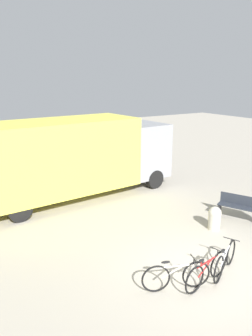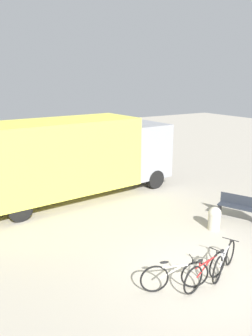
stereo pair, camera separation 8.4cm
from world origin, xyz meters
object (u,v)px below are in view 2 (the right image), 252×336
at_px(park_bench, 241,207).
at_px(bicycle_far, 224,260).
at_px(bicycle_near, 175,276).
at_px(bicycle_middle, 206,271).
at_px(bollard_near_bench, 214,218).
at_px(delivery_truck, 73,156).

height_order(park_bench, bicycle_far, park_bench).
xyz_separation_m(park_bench, bicycle_near, (-4.65, -1.87, -0.12)).
bearing_deg(bicycle_near, bicycle_middle, 3.80).
xyz_separation_m(bicycle_middle, bollard_near_bench, (2.50, 2.09, 0.05)).
relative_size(park_bench, bollard_near_bench, 2.04).
bearing_deg(bicycle_middle, delivery_truck, 82.03).
bearing_deg(bollard_near_bench, delivery_truck, 116.87).
xyz_separation_m(park_bench, bollard_near_bench, (-1.38, -0.03, -0.07)).
distance_m(delivery_truck, bicycle_middle, 7.66).
height_order(bicycle_near, bollard_near_bench, same).
relative_size(delivery_truck, bicycle_far, 5.69).
xyz_separation_m(delivery_truck, bicycle_far, (1.02, -7.41, -1.44)).
bearing_deg(delivery_truck, bicycle_far, -85.71).
xyz_separation_m(bicycle_middle, bicycle_far, (0.77, 0.11, 0.00)).
height_order(delivery_truck, bicycle_middle, delivery_truck).
bearing_deg(bicycle_near, park_bench, 43.62).
bearing_deg(park_bench, bicycle_near, 87.76).
distance_m(bicycle_near, bollard_near_bench, 3.76).
relative_size(bicycle_far, bollard_near_bench, 1.99).
xyz_separation_m(delivery_truck, bollard_near_bench, (2.75, -5.43, -1.40)).
xyz_separation_m(delivery_truck, bicycle_near, (-0.52, -7.27, -1.44)).
xyz_separation_m(delivery_truck, park_bench, (4.13, -5.40, -1.32)).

